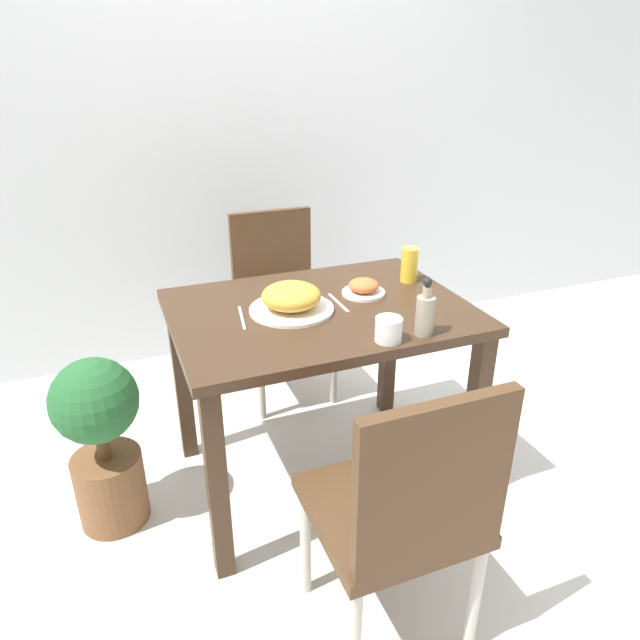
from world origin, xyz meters
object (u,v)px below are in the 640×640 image
food_plate (291,299)px  juice_glass (409,265)px  side_plate (364,288)px  sauce_bottle (425,313)px  chair_near (405,509)px  chair_far (279,295)px  drink_cup (389,329)px  potted_plant_left (101,437)px

food_plate → juice_glass: juice_glass is taller
side_plate → sauce_bottle: size_ratio=0.84×
chair_near → chair_far: bearing=-95.4°
drink_cup → juice_glass: 0.54m
drink_cup → potted_plant_left: size_ratio=0.13×
food_plate → potted_plant_left: bearing=176.2°
side_plate → chair_near: bearing=-107.7°
potted_plant_left → juice_glass: bearing=2.9°
chair_near → juice_glass: 1.05m
chair_far → food_plate: (-0.18, -0.73, 0.29)m
chair_near → potted_plant_left: (-0.72, 0.81, -0.14)m
side_plate → juice_glass: (0.22, 0.06, 0.04)m
food_plate → side_plate: bearing=8.8°
sauce_bottle → potted_plant_left: 1.18m
chair_near → food_plate: bearing=-87.1°
chair_near → chair_far: same height
chair_near → sauce_bottle: bearing=-123.8°
drink_cup → potted_plant_left: bearing=157.3°
drink_cup → chair_far: bearing=91.4°
sauce_bottle → potted_plant_left: sauce_bottle is taller
chair_near → chair_far: (0.14, 1.49, 0.00)m
chair_near → side_plate: (0.26, 0.81, 0.27)m
chair_near → food_plate: size_ratio=3.01×
chair_near → sauce_bottle: (0.29, 0.44, 0.32)m
drink_cup → side_plate: bearing=76.1°
food_plate → potted_plant_left: 0.81m
chair_near → sauce_bottle: size_ratio=4.60×
chair_far → potted_plant_left: (-0.86, -0.68, -0.14)m
side_plate → potted_plant_left: side_plate is taller
drink_cup → juice_glass: (0.32, 0.43, 0.03)m
side_plate → drink_cup: (-0.09, -0.37, 0.01)m
chair_near → drink_cup: bearing=-110.8°
side_plate → potted_plant_left: size_ratio=0.25×
juice_glass → chair_far: bearing=119.0°
potted_plant_left → chair_far: bearing=38.2°
side_plate → food_plate: bearing=-171.2°
chair_near → juice_glass: bearing=-119.0°
juice_glass → potted_plant_left: size_ratio=0.21×
potted_plant_left → food_plate: bearing=-3.8°
chair_far → sauce_bottle: bearing=-81.8°
side_plate → drink_cup: size_ratio=1.91×
chair_far → sauce_bottle: sauce_bottle is taller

